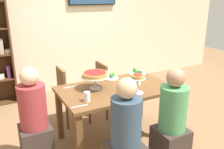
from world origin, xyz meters
TOP-DOWN VIEW (x-y plane):
  - ground_plane at (0.00, 0.00)m, footprint 12.00×12.00m
  - rear_partition at (0.00, 2.20)m, footprint 8.00×0.12m
  - dining_table at (0.00, 0.00)m, footprint 1.42×0.86m
  - diner_near_right at (0.30, -0.73)m, footprint 0.34×0.34m
  - diner_head_west at (-1.02, 0.03)m, footprint 0.34×0.34m
  - diner_near_left at (-0.30, -0.75)m, footprint 0.34×0.34m
  - chair_far_left at (-0.39, 0.72)m, footprint 0.40×0.40m
  - chair_far_right at (0.25, 0.71)m, footprint 0.40×0.40m
  - deep_dish_pizza_stand at (-0.24, 0.09)m, footprint 0.35×0.35m
  - personal_pizza_stand at (0.14, -0.27)m, footprint 0.18×0.18m
  - salad_plate_near_diner at (0.12, 0.35)m, footprint 0.20×0.20m
  - salad_plate_far_diner at (0.56, 0.36)m, footprint 0.26×0.26m
  - salad_plate_spare at (0.27, 0.04)m, footprint 0.23×0.23m
  - beer_glass_amber_tall at (0.10, -0.14)m, footprint 0.07×0.07m
  - water_glass_clear_near at (-0.48, -0.21)m, footprint 0.07×0.07m
  - water_glass_clear_far at (-0.07, -0.32)m, footprint 0.07×0.07m
  - cutlery_fork_near at (-0.51, 0.29)m, footprint 0.18×0.02m
  - cutlery_knife_near at (-0.60, -0.29)m, footprint 0.18×0.02m

SIDE VIEW (x-z plane):
  - ground_plane at x=0.00m, z-range 0.00..0.00m
  - chair_far_left at x=-0.39m, z-range 0.05..0.92m
  - chair_far_right at x=0.25m, z-range 0.05..0.92m
  - diner_near_right at x=0.30m, z-range -0.08..1.07m
  - diner_head_west at x=-1.02m, z-range -0.08..1.07m
  - diner_near_left at x=-0.30m, z-range -0.08..1.07m
  - dining_table at x=0.00m, z-range 0.27..1.01m
  - cutlery_fork_near at x=-0.51m, z-range 0.74..0.74m
  - cutlery_knife_near at x=-0.60m, z-range 0.74..0.74m
  - salad_plate_far_diner at x=0.56m, z-range 0.72..0.80m
  - salad_plate_near_diner at x=0.12m, z-range 0.73..0.80m
  - salad_plate_spare at x=0.27m, z-range 0.73..0.80m
  - water_glass_clear_far at x=-0.07m, z-range 0.74..0.85m
  - water_glass_clear_near at x=-0.48m, z-range 0.74..0.85m
  - beer_glass_amber_tall at x=0.10m, z-range 0.74..0.89m
  - personal_pizza_stand at x=0.14m, z-range 0.79..1.02m
  - deep_dish_pizza_stand at x=-0.24m, z-range 0.81..1.03m
  - rear_partition at x=0.00m, z-range 0.00..2.80m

